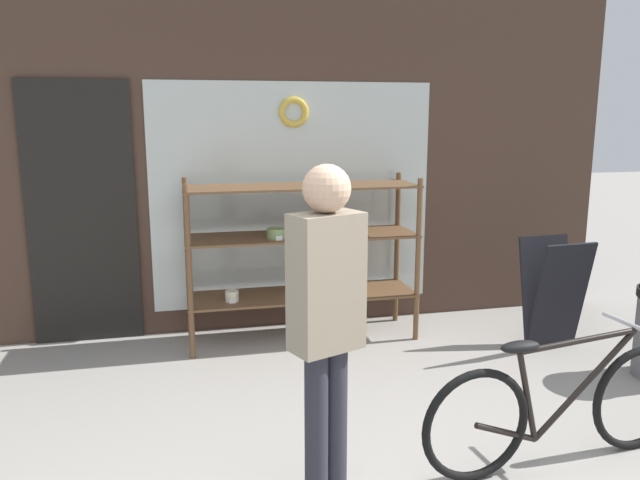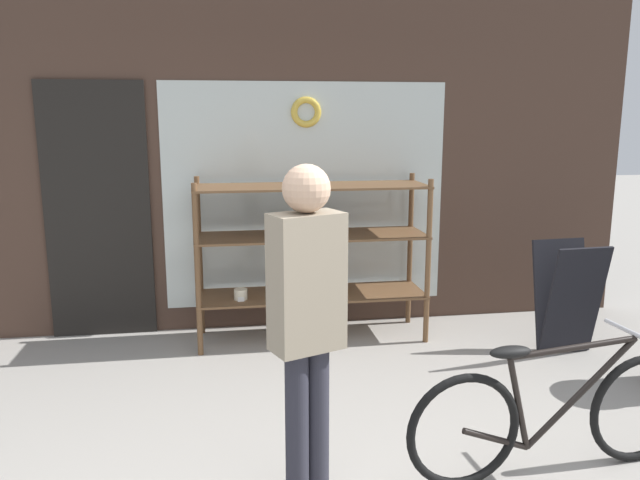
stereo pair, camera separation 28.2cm
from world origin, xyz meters
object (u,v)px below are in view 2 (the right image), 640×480
(bicycle, at_px, (554,414))
(sandwich_board, at_px, (567,298))
(display_case, at_px, (310,243))
(pedestrian, at_px, (307,313))

(bicycle, xyz_separation_m, sandwich_board, (0.96, 1.54, 0.11))
(display_case, height_order, sandwich_board, display_case)
(display_case, bearing_deg, pedestrian, -98.25)
(bicycle, distance_m, pedestrian, 1.43)
(display_case, distance_m, bicycle, 2.43)
(display_case, height_order, pedestrian, pedestrian)
(bicycle, distance_m, sandwich_board, 1.82)
(sandwich_board, relative_size, pedestrian, 0.54)
(display_case, relative_size, sandwich_board, 2.13)
(pedestrian, bearing_deg, bicycle, -18.64)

